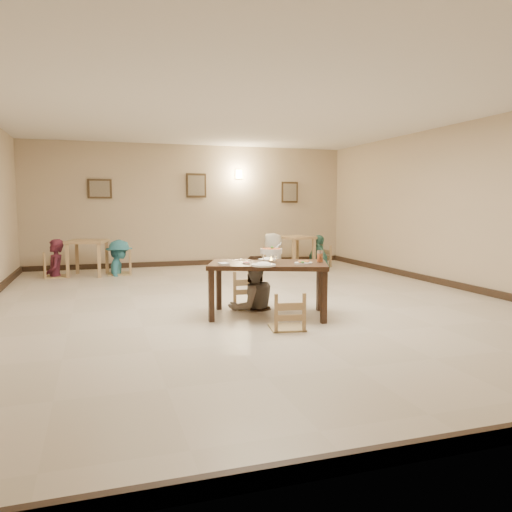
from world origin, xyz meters
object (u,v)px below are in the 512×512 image
object	(u,v)px
chair_far	(250,276)
bg_diner_a	(54,239)
bg_chair_rl	(273,249)
bg_chair_ll	(55,254)
bg_chair_rr	(319,247)
curry_warmer	(271,251)
chair_near	(287,293)
bg_diner_c	(273,233)
bg_diner_d	(319,235)
bg_table_right	(296,242)
bg_diner_b	(119,240)
bg_table_left	(87,246)
main_table	(268,268)
drink_glass	(320,257)
bg_chair_lr	(119,250)
main_diner	(253,256)

from	to	relation	value
chair_far	bg_diner_a	world-z (taller)	bg_diner_a
bg_diner_a	bg_chair_rl	bearing A→B (deg)	86.26
bg_chair_ll	bg_chair_rr	size ratio (longest dim) A/B	0.98
curry_warmer	bg_chair_rl	bearing A→B (deg)	70.05
chair_near	bg_diner_c	size ratio (longest dim) A/B	0.53
bg_diner_c	bg_diner_d	distance (m)	1.19
chair_near	bg_table_right	xyz separation A→B (m)	(2.40, 5.60, 0.18)
bg_diner_b	bg_diner_d	xyz separation A→B (m)	(4.76, -0.08, 0.02)
bg_table_left	bg_chair_rl	size ratio (longest dim) A/B	1.00
bg_table_right	bg_diner_c	distance (m)	0.64
bg_table_left	bg_diner_d	size ratio (longest dim) A/B	0.60
curry_warmer	bg_table_right	distance (m)	5.44
chair_near	bg_chair_rr	distance (m)	6.29
bg_diner_a	bg_diner_b	xyz separation A→B (m)	(1.31, 0.03, -0.04)
main_table	bg_table_right	size ratio (longest dim) A/B	1.90
bg_chair_rl	curry_warmer	bearing A→B (deg)	176.63
curry_warmer	bg_chair_rr	bearing A→B (deg)	58.49
main_table	curry_warmer	xyz separation A→B (m)	(0.03, -0.03, 0.24)
chair_far	curry_warmer	xyz separation A→B (m)	(0.10, -0.68, 0.42)
curry_warmer	bg_diner_a	bearing A→B (deg)	122.67
drink_glass	bg_table_right	size ratio (longest dim) A/B	0.17
bg_chair_rr	bg_chair_lr	bearing A→B (deg)	-100.30
bg_chair_rl	bg_diner_d	distance (m)	1.23
main_diner	bg_chair_lr	world-z (taller)	main_diner
chair_near	main_diner	distance (m)	1.33
drink_glass	bg_chair_lr	world-z (taller)	bg_chair_lr
curry_warmer	bg_chair_ll	xyz separation A→B (m)	(-3.12, 4.87, -0.42)
chair_far	bg_diner_c	world-z (taller)	bg_diner_c
main_table	chair_far	size ratio (longest dim) A/B	1.87
bg_chair_ll	bg_diner_a	bearing A→B (deg)	-0.00
bg_chair_lr	bg_chair_rr	distance (m)	4.76
chair_near	bg_chair_lr	distance (m)	5.88
bg_table_left	chair_near	bearing A→B (deg)	-66.58
chair_far	main_diner	distance (m)	0.32
bg_diner_a	bg_chair_ll	bearing A→B (deg)	0.00
main_table	drink_glass	distance (m)	0.73
drink_glass	bg_diner_c	world-z (taller)	bg_diner_c
main_table	bg_diner_b	world-z (taller)	bg_diner_b
curry_warmer	bg_chair_lr	world-z (taller)	bg_chair_lr
curry_warmer	bg_chair_rr	size ratio (longest dim) A/B	0.34
bg_chair_rr	bg_diner_c	bearing A→B (deg)	-101.60
bg_chair_rl	main_table	bearing A→B (deg)	176.16
bg_table_left	curry_warmer	bearing A→B (deg)	-63.25
bg_table_right	bg_chair_rr	bearing A→B (deg)	-6.71
bg_chair_rl	bg_chair_rr	world-z (taller)	bg_chair_rr
bg_diner_d	drink_glass	bearing A→B (deg)	147.43
drink_glass	bg_chair_ll	world-z (taller)	bg_chair_ll
chair_near	bg_diner_c	world-z (taller)	bg_diner_c
chair_near	bg_diner_d	world-z (taller)	bg_diner_d
drink_glass	main_table	bearing A→B (deg)	164.53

